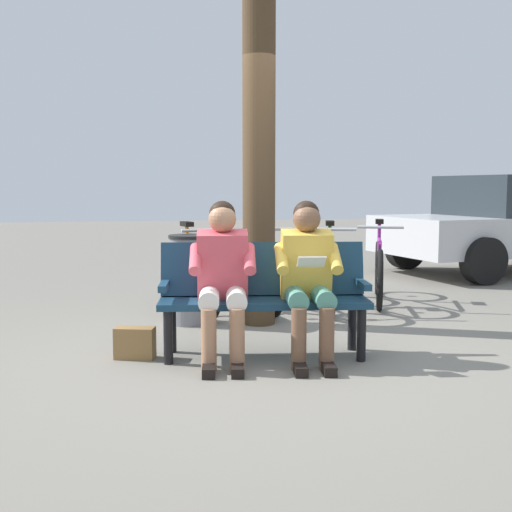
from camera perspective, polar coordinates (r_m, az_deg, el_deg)
The scene contains 11 objects.
ground_plane at distance 4.94m, azimuth 0.55°, elevation -9.15°, with size 40.00×40.00×0.00m, color slate.
bench at distance 4.98m, azimuth 0.67°, elevation -3.05°, with size 1.66×0.72×0.87m.
person_reading at distance 4.83m, azimuth 4.63°, elevation -1.47°, with size 0.53×0.81×1.20m.
person_companion at distance 4.79m, azimuth -2.99°, elevation -1.53°, with size 0.53×0.81×1.20m.
handbag at distance 5.02m, azimuth -10.73°, elevation -7.60°, with size 0.30×0.14×0.24m, color olive.
tree_trunk at distance 6.04m, azimuth 0.26°, elevation 8.23°, with size 0.31×0.31×3.04m, color #4C3823.
litter_bin at distance 6.14m, azimuth -5.94°, elevation -2.08°, with size 0.39×0.39×0.85m.
bicycle_black at distance 7.34m, azimuth 10.87°, elevation -1.32°, with size 0.72×1.58×0.94m.
bicycle_purple at distance 6.92m, azimuth 6.59°, elevation -1.71°, with size 0.62×1.63×0.94m.
bicycle_silver at distance 6.88m, azimuth 0.21°, elevation -1.72°, with size 0.48×1.68×0.94m.
bicycle_green at distance 6.75m, azimuth -5.66°, elevation -1.89°, with size 0.52×1.66×0.94m.
Camera 1 is at (1.04, 4.65, 1.31)m, focal length 44.95 mm.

